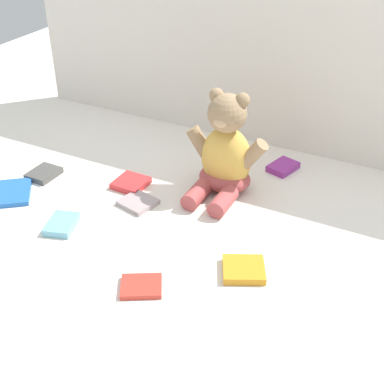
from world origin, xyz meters
The scene contains 11 objects.
ground_plane centered at (0.00, 0.00, 0.00)m, with size 3.20×3.20×0.00m, color silver.
backdrop_drape centered at (0.00, 0.44, 0.31)m, with size 1.75×0.03×0.61m, color silver.
teddy_bear centered at (0.01, 0.10, 0.11)m, with size 0.25×0.22×0.30m.
book_case_0 centered at (0.20, -0.22, 0.01)m, with size 0.10×0.09×0.02m, color orange.
book_case_1 centered at (0.13, 0.28, 0.01)m, with size 0.07×0.09×0.02m, color #8F2C91.
book_case_2 centered at (-0.52, -0.21, 0.01)m, with size 0.09×0.14×0.01m, color blue.
book_case_3 centered at (0.01, -0.38, 0.01)m, with size 0.08×0.09×0.01m, color red.
book_case_5 centered at (-0.52, -0.09, 0.01)m, with size 0.08×0.09×0.02m, color #4C4B48.
book_case_6 centered at (-0.18, -0.09, 0.01)m, with size 0.09×0.09×0.01m, color #A69397.
book_case_7 centered at (-0.25, -0.01, 0.01)m, with size 0.09×0.09×0.02m, color red.
book_case_8 centered at (-0.30, -0.27, 0.01)m, with size 0.07×0.10×0.02m, color #74BDD5.
Camera 1 is at (0.52, -1.12, 0.83)m, focal length 49.30 mm.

